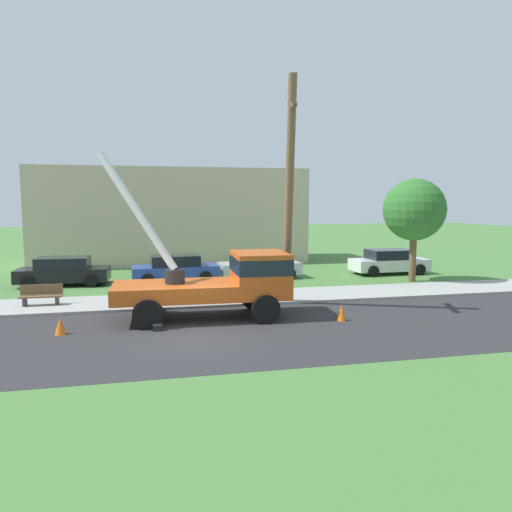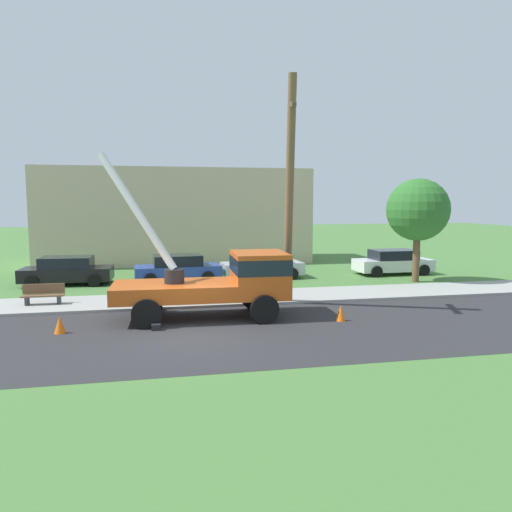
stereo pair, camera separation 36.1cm
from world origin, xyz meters
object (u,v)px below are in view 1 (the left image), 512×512
Objects in this scene: leaning_utility_pole at (289,192)px; parked_sedan_white at (389,262)px; utility_truck at (225,279)px; traffic_cone_behind at (60,326)px; traffic_cone_ahead at (341,313)px; parked_sedan_blue at (175,269)px; parked_sedan_black at (64,271)px; roadside_tree_near at (414,210)px; park_bench at (41,296)px; parked_sedan_silver at (259,265)px.

leaning_utility_pole reaches higher than parked_sedan_white.
utility_truck reaches higher than parked_sedan_white.
leaning_utility_pole is 9.47m from traffic_cone_behind.
parked_sedan_white is at bearing 54.36° from traffic_cone_ahead.
traffic_cone_behind is 0.12× the size of parked_sedan_blue.
parked_sedan_black is 18.23m from roadside_tree_near.
parked_sedan_blue is at bearing 41.90° from park_bench.
parked_sedan_blue is (-4.03, 7.19, -3.84)m from leaning_utility_pole.
leaning_utility_pole is 8.47m from parked_sedan_silver.
traffic_cone_behind is at bearing -165.08° from leaning_utility_pole.
park_bench is at bearing -90.25° from parked_sedan_black.
traffic_cone_behind is (-5.46, -1.18, -1.13)m from utility_truck.
parked_sedan_white is at bearing -0.52° from parked_sedan_silver.
traffic_cone_behind is 9.75m from parked_sedan_black.
parked_sedan_white is at bearing 41.85° from leaning_utility_pole.
utility_truck reaches higher than parked_sedan_black.
traffic_cone_ahead is 1.00× the size of traffic_cone_behind.
traffic_cone_behind is at bearing -131.97° from parked_sedan_silver.
traffic_cone_ahead is at bearing -42.60° from parked_sedan_black.
traffic_cone_ahead is at bearing -125.64° from parked_sedan_white.
utility_truck is 0.76× the size of leaning_utility_pole.
utility_truck is 10.91m from parked_sedan_black.
roadside_tree_near is at bearing -20.15° from parked_sedan_silver.
utility_truck is 12.53m from roadside_tree_near.
leaning_utility_pole reaches higher than traffic_cone_ahead.
traffic_cone_ahead is at bearing -134.23° from roadside_tree_near.
parked_sedan_white is (11.03, 8.45, -0.70)m from utility_truck.
traffic_cone_behind is at bearing -149.71° from parked_sedan_white.
parked_sedan_blue is (-1.33, 8.19, -0.70)m from utility_truck.
traffic_cone_behind is 0.35× the size of park_bench.
parked_sedan_black is at bearing 177.13° from parked_sedan_blue.
parked_sedan_white reaches higher than traffic_cone_behind.
parked_sedan_black is 1.00× the size of parked_sedan_silver.
traffic_cone_behind is 0.13× the size of parked_sedan_white.
park_bench is at bearing 166.99° from leaning_utility_pole.
parked_sedan_blue reaches higher than traffic_cone_behind.
roadside_tree_near reaches higher than traffic_cone_ahead.
traffic_cone_behind is at bearing -72.08° from park_bench.
utility_truck is 4.27m from leaning_utility_pole.
leaning_utility_pole is 1.97× the size of parked_sedan_blue.
utility_truck is at bearing 159.70° from traffic_cone_ahead.
utility_truck reaches higher than park_bench.
park_bench is at bearing -152.37° from parked_sedan_silver.
utility_truck is 12.07× the size of traffic_cone_behind.
parked_sedan_white is 4.09m from roadside_tree_near.
parked_sedan_silver reaches higher than park_bench.
leaning_utility_pole is 1.98× the size of parked_sedan_black.
park_bench is at bearing 107.92° from traffic_cone_behind.
parked_sedan_white is (17.88, -0.02, 0.00)m from parked_sedan_black.
leaning_utility_pole is at bearing -138.15° from parked_sedan_white.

